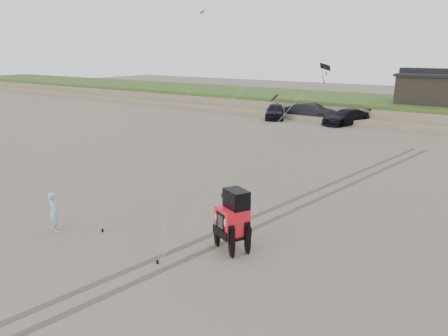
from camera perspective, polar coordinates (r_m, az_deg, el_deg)
The scene contains 11 objects.
ground at distance 15.46m, azimuth -10.18°, elevation -11.09°, with size 160.00×160.00×0.00m, color #6B6054.
dune_ridge at distance 48.53m, azimuth 23.13°, elevation 6.93°, with size 160.00×14.25×1.73m.
cabin at distance 47.42m, azimuth 25.68°, elevation 9.44°, with size 6.40×5.40×3.35m.
truck_a at distance 44.86m, azimuth 6.65°, elevation 7.40°, with size 1.83×4.56×1.55m, color black.
truck_b at distance 44.71m, azimuth 11.25°, elevation 7.25°, with size 1.74×5.00×1.65m, color black.
truck_c at distance 42.49m, azimuth 15.59°, elevation 6.44°, with size 2.04×5.01×1.45m, color black.
jeep at distance 15.21m, azimuth 1.07°, elevation -7.68°, with size 2.03×4.69×1.75m, color #FD1A29, non-canonical shape.
man at distance 17.97m, azimuth -21.30°, elevation -5.38°, with size 0.58×0.38×1.59m, color #8FBFDD.
stake_main at distance 17.62m, azimuth -15.59°, elevation -7.85°, with size 0.08×0.08×0.12m, color black.
stake_aux at distance 14.80m, azimuth -8.69°, elevation -12.02°, with size 0.08×0.08×0.12m, color black.
tire_tracks at distance 20.51m, azimuth 10.03°, elevation -4.36°, with size 5.22×29.74×0.01m.
Camera 1 is at (10.05, -9.60, 6.79)m, focal length 35.00 mm.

